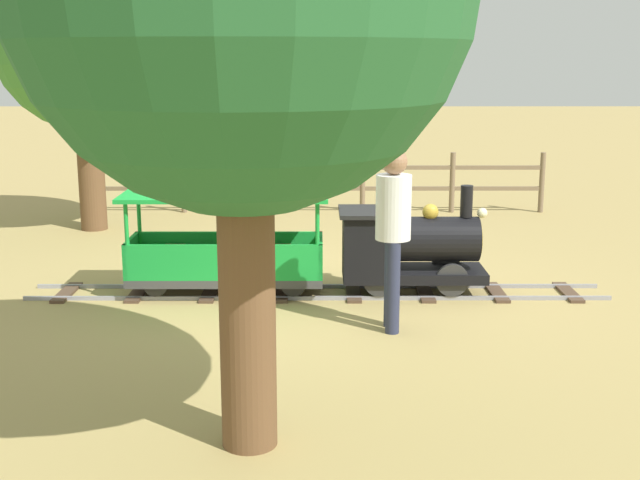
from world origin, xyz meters
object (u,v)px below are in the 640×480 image
object	(u,v)px
locomotive	(406,246)
conductor_person	(393,221)
passenger_car	(226,252)
oak_tree_near	(83,42)

from	to	relation	value
locomotive	conductor_person	bearing A→B (deg)	-12.09
passenger_car	conductor_person	xyz separation A→B (m)	(1.09, 1.54, 0.53)
passenger_car	oak_tree_near	distance (m)	4.32
locomotive	passenger_car	size ratio (longest dim) A/B	0.72
passenger_car	conductor_person	distance (m)	1.96
locomotive	oak_tree_near	size ratio (longest dim) A/B	0.39
conductor_person	oak_tree_near	bearing A→B (deg)	-139.00
locomotive	oak_tree_near	bearing A→B (deg)	-128.77
passenger_car	conductor_person	world-z (taller)	conductor_person
passenger_car	locomotive	bearing A→B (deg)	90.00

